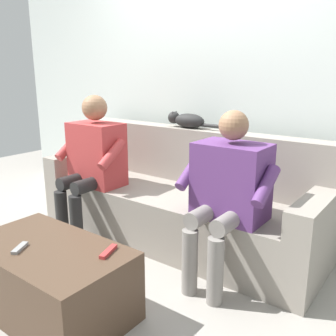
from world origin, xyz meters
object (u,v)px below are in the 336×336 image
Objects in this scene: coffee_table at (50,279)px; cat_on_backrest at (187,120)px; couch at (179,201)px; remote_red at (108,251)px; remote_gray at (20,248)px; person_right_seated at (93,158)px; person_left_seated at (227,188)px.

cat_on_backrest reaches higher than coffee_table.
cat_on_backrest is (0.10, -1.52, 0.74)m from coffee_table.
couch reaches higher than remote_red.
remote_gray is at bearing 51.77° from coffee_table.
person_right_seated is 1.17m from remote_gray.
cat_on_backrest is (-0.52, -0.61, 0.29)m from person_right_seated.
person_left_seated reaches higher than couch.
couch is 1.39m from remote_gray.
person_left_seated is 8.80× the size of remote_gray.
person_left_seated is at bearing 140.77° from remote_red.
person_left_seated reaches higher than coffee_table.
coffee_table is at bearing 124.38° from person_right_seated.
couch is at bearing -149.67° from person_right_seated.
couch is at bearing 146.89° from remote_gray.
person_right_seated is at bearing -146.93° from remote_red.
coffee_table is 6.37× the size of remote_red.
couch is 1.28m from coffee_table.
cat_on_backrest reaches higher than remote_red.
cat_on_backrest is at bearing 150.99° from remote_gray.
cat_on_backrest reaches higher than couch.
person_left_seated is 2.21× the size of cat_on_backrest.
remote_gray is at bearing 86.38° from couch.
couch is at bearing 177.99° from remote_red.
coffee_table is at bearing 55.87° from person_left_seated.
coffee_table is 0.85× the size of person_left_seated.
person_left_seated is 7.47× the size of remote_red.
cat_on_backrest is at bearing -39.70° from person_left_seated.
person_right_seated reaches higher than coffee_table.
person_right_seated is at bearing 178.16° from remote_gray.
coffee_table is 1.88× the size of cat_on_backrest.
remote_gray is (0.09, 1.38, 0.11)m from couch.
cat_on_backrest is 1.53m from remote_red.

